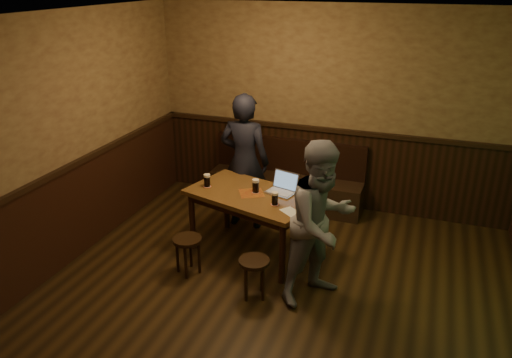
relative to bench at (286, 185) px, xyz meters
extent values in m
cube|color=black|center=(0.54, -2.75, -0.32)|extent=(5.00, 6.00, 0.02)
cube|color=beige|center=(0.54, -2.75, 2.50)|extent=(5.00, 6.00, 0.02)
cube|color=#977F4D|center=(0.54, 0.26, 1.09)|extent=(5.00, 0.02, 2.80)
cube|color=#977F4D|center=(-1.97, -2.75, 1.09)|extent=(0.02, 6.00, 2.80)
cube|color=black|center=(0.54, 0.23, 0.24)|extent=(4.98, 0.04, 1.10)
cube|color=black|center=(-1.94, -2.75, 0.24)|extent=(0.04, 5.98, 1.10)
cube|color=black|center=(0.54, 0.20, 0.82)|extent=(4.98, 0.06, 0.06)
cube|color=black|center=(-1.91, -2.75, 0.82)|extent=(0.06, 5.98, 0.06)
cube|color=black|center=(0.00, -0.04, -0.09)|extent=(2.20, 0.50, 0.45)
cube|color=black|center=(0.00, 0.16, 0.39)|extent=(2.20, 0.10, 0.50)
cube|color=#553318|center=(0.00, -1.44, 0.44)|extent=(1.63, 1.20, 0.05)
cube|color=black|center=(0.00, -1.44, 0.37)|extent=(1.48, 1.04, 0.08)
cube|color=maroon|center=(0.00, -1.44, 0.47)|extent=(0.37, 0.37, 0.00)
cylinder|color=black|center=(-0.71, -1.59, 0.05)|extent=(0.07, 0.07, 0.73)
cylinder|color=black|center=(-0.53, -0.94, 0.05)|extent=(0.07, 0.07, 0.73)
cylinder|color=black|center=(0.53, -1.93, 0.05)|extent=(0.07, 0.07, 0.73)
cylinder|color=black|center=(0.71, -1.29, 0.05)|extent=(0.07, 0.07, 0.73)
cylinder|color=black|center=(-0.51, -2.10, 0.11)|extent=(0.39, 0.39, 0.04)
cylinder|color=black|center=(-0.39, -2.07, -0.10)|extent=(0.03, 0.03, 0.42)
cylinder|color=black|center=(-0.54, -1.98, -0.10)|extent=(0.03, 0.03, 0.42)
cylinder|color=black|center=(-0.63, -2.13, -0.10)|extent=(0.03, 0.03, 0.42)
cylinder|color=black|center=(-0.48, -2.22, -0.10)|extent=(0.03, 0.03, 0.42)
cylinder|color=black|center=(0.33, -2.26, 0.10)|extent=(0.42, 0.42, 0.04)
cylinder|color=black|center=(0.45, -2.31, -0.10)|extent=(0.03, 0.03, 0.42)
cylinder|color=black|center=(0.38, -2.15, -0.10)|extent=(0.03, 0.03, 0.42)
cylinder|color=black|center=(0.22, -2.22, -0.10)|extent=(0.03, 0.03, 0.42)
cylinder|color=black|center=(0.29, -2.38, -0.10)|extent=(0.03, 0.03, 0.42)
cylinder|color=#B02E15|center=(-0.56, -1.44, 0.47)|extent=(0.10, 0.10, 0.00)
cylinder|color=silver|center=(-0.56, -1.44, 0.48)|extent=(0.09, 0.09, 0.00)
cylinder|color=black|center=(-0.56, -1.44, 0.54)|extent=(0.07, 0.07, 0.12)
cylinder|color=beige|center=(-0.56, -1.44, 0.61)|extent=(0.08, 0.08, 0.03)
cylinder|color=#B02E15|center=(0.04, -1.40, 0.47)|extent=(0.11, 0.11, 0.00)
cylinder|color=silver|center=(0.04, -1.40, 0.48)|extent=(0.09, 0.09, 0.00)
cylinder|color=black|center=(0.04, -1.40, 0.54)|extent=(0.08, 0.08, 0.13)
cylinder|color=beige|center=(0.04, -1.40, 0.62)|extent=(0.08, 0.08, 0.03)
cylinder|color=#B02E15|center=(0.35, -1.64, 0.47)|extent=(0.10, 0.10, 0.00)
cylinder|color=silver|center=(0.35, -1.64, 0.48)|extent=(0.08, 0.08, 0.00)
cylinder|color=black|center=(0.35, -1.64, 0.54)|extent=(0.07, 0.07, 0.12)
cylinder|color=beige|center=(0.35, -1.64, 0.61)|extent=(0.07, 0.07, 0.03)
cube|color=silver|center=(0.32, -1.33, 0.48)|extent=(0.38, 0.31, 0.02)
cube|color=#B2B2B7|center=(0.32, -1.33, 0.49)|extent=(0.33, 0.25, 0.00)
cube|color=silver|center=(0.35, -1.22, 0.60)|extent=(0.33, 0.15, 0.21)
cube|color=#5C82AC|center=(0.34, -1.23, 0.60)|extent=(0.30, 0.13, 0.18)
cube|color=silver|center=(0.56, -1.76, 0.47)|extent=(0.27, 0.25, 0.00)
imported|color=black|center=(-0.34, -0.77, 0.58)|extent=(0.67, 0.45, 1.79)
imported|color=gray|center=(0.96, -2.02, 0.54)|extent=(1.01, 1.05, 1.70)
camera|label=1|loc=(1.84, -6.38, 2.84)|focal=35.00mm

